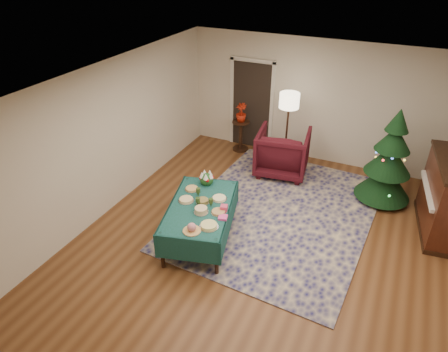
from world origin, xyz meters
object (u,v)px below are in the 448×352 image
at_px(buffet_table, 200,212).
at_px(christmas_tree, 389,161).
at_px(side_table, 241,136).
at_px(armchair, 283,150).
at_px(potted_plant, 241,116).
at_px(gift_box, 224,208).
at_px(floor_lamp, 289,105).

bearing_deg(buffet_table, christmas_tree, 43.98).
distance_m(buffet_table, side_table, 3.44).
xyz_separation_m(armchair, potted_plant, (-1.23, 0.64, 0.32)).
bearing_deg(potted_plant, christmas_tree, -13.77).
height_order(gift_box, christmas_tree, christmas_tree).
relative_size(gift_box, christmas_tree, 0.06).
distance_m(buffet_table, armchair, 2.78).
relative_size(side_table, potted_plant, 1.69).
height_order(side_table, christmas_tree, christmas_tree).
relative_size(buffet_table, potted_plant, 4.43).
xyz_separation_m(floor_lamp, potted_plant, (-1.21, 0.37, -0.60)).
distance_m(gift_box, side_table, 3.51).
height_order(floor_lamp, potted_plant, floor_lamp).
bearing_deg(potted_plant, buffet_table, -78.29).
bearing_deg(armchair, potted_plant, -35.66).
bearing_deg(potted_plant, floor_lamp, -17.03).
distance_m(gift_box, potted_plant, 3.50).
height_order(buffet_table, potted_plant, potted_plant).
bearing_deg(side_table, buffet_table, -78.29).
xyz_separation_m(armchair, floor_lamp, (-0.02, 0.27, 0.91)).
relative_size(floor_lamp, side_table, 2.33).
distance_m(armchair, potted_plant, 1.43).
bearing_deg(buffet_table, armchair, 78.83).
relative_size(armchair, potted_plant, 2.49).
height_order(armchair, floor_lamp, floor_lamp).
distance_m(armchair, side_table, 1.40).
bearing_deg(armchair, floor_lamp, -94.00).
xyz_separation_m(potted_plant, christmas_tree, (3.33, -0.82, -0.01)).
bearing_deg(christmas_tree, gift_box, -131.76).
height_order(gift_box, side_table, gift_box).
bearing_deg(floor_lamp, side_table, 162.97).
xyz_separation_m(buffet_table, potted_plant, (-0.70, 3.36, 0.32)).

